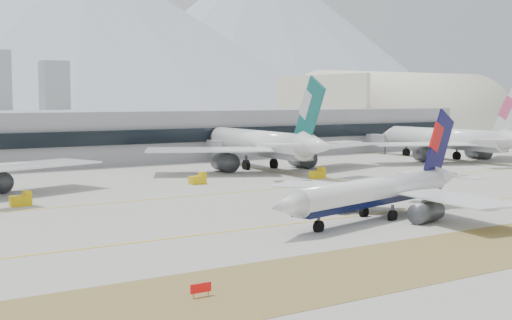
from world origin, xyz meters
TOP-DOWN VIEW (x-y plane):
  - ground at (0.00, 0.00)m, footprint 3000.00×3000.00m
  - taxiing_airliner at (7.89, -8.39)m, footprint 50.33×43.04m
  - widebody_cathay at (35.17, 65.38)m, footprint 67.78×66.71m
  - widebody_china_air at (98.14, 56.81)m, footprint 63.48×62.17m
  - terminal at (0.00, 114.84)m, footprint 280.00×43.10m
  - hangar at (154.56, 135.00)m, footprint 91.00×60.00m
  - hold_sign_left at (-37.57, -32.00)m, footprint 2.20×0.15m
  - gse_b at (-35.75, 35.37)m, footprint 3.55×2.00m
  - gse_extra at (5.28, 46.11)m, footprint 3.55×2.00m
  - gse_c at (34.10, 40.36)m, footprint 3.55×2.00m

SIDE VIEW (x-z plane):
  - ground at x=0.00m, z-range 0.00..0.00m
  - hangar at x=154.56m, z-range -29.86..30.14m
  - hold_sign_left at x=-37.57m, z-range 0.20..1.55m
  - gse_b at x=-35.75m, z-range -0.25..2.35m
  - gse_extra at x=5.28m, z-range -0.25..2.35m
  - gse_c at x=34.10m, z-range -0.25..2.35m
  - taxiing_airliner at x=7.89m, z-range -4.43..12.68m
  - widebody_china_air at x=98.14m, z-range -5.31..17.35m
  - widebody_cathay at x=35.17m, z-range -5.69..18.61m
  - terminal at x=0.00m, z-range 0.00..15.00m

